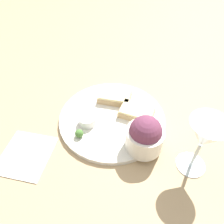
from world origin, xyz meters
name	(u,v)px	position (x,y,z in m)	size (l,w,h in m)	color
ground_plane	(112,120)	(0.00, 0.00, 0.00)	(4.00, 4.00, 0.00)	tan
dinner_plate	(112,118)	(0.00, 0.00, 0.01)	(0.32, 0.32, 0.01)	silver
salad_bowl	(145,135)	(-0.06, 0.12, 0.06)	(0.10, 0.10, 0.10)	silver
sauce_ramekin	(87,120)	(0.08, 0.01, 0.03)	(0.05, 0.05, 0.03)	white
cheese_toast_near	(115,96)	(-0.02, -0.07, 0.03)	(0.12, 0.10, 0.03)	tan
cheese_toast_far	(137,112)	(-0.07, 0.01, 0.03)	(0.12, 0.11, 0.03)	tan
wine_glass	(205,137)	(-0.16, 0.20, 0.12)	(0.09, 0.09, 0.16)	silver
garnish	(79,133)	(0.10, 0.05, 0.03)	(0.02, 0.02, 0.02)	#477533
napkin	(26,155)	(0.25, 0.08, 0.00)	(0.17, 0.18, 0.01)	white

